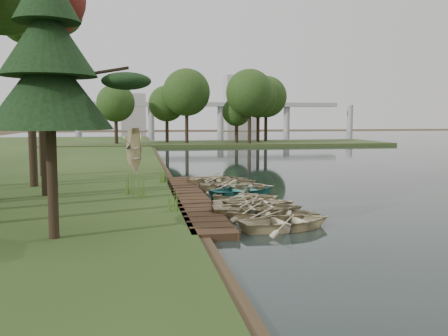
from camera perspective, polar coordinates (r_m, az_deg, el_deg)
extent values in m
plane|color=#3D2F1D|center=(24.29, -0.12, -3.82)|extent=(300.00, 300.00, 0.00)
cube|color=#352314|center=(24.05, -3.89, -3.57)|extent=(1.60, 16.00, 0.30)
cube|color=#35451E|center=(74.69, -0.60, 2.80)|extent=(50.00, 14.00, 0.45)
cylinder|color=black|center=(74.47, -18.67, 4.51)|extent=(0.50, 0.50, 4.80)
sphere|color=#264216|center=(74.50, -18.76, 7.28)|extent=(5.60, 5.60, 5.60)
cylinder|color=black|center=(73.76, -13.53, 4.65)|extent=(0.50, 0.50, 4.80)
sphere|color=#264216|center=(73.79, -13.60, 7.44)|extent=(5.60, 5.60, 5.60)
cylinder|color=black|center=(73.64, -8.33, 4.74)|extent=(0.50, 0.50, 4.80)
sphere|color=#264216|center=(73.68, -8.37, 7.54)|extent=(5.60, 5.60, 5.60)
cylinder|color=black|center=(74.13, -3.16, 4.80)|extent=(0.50, 0.50, 4.80)
sphere|color=#264216|center=(74.16, -3.17, 7.58)|extent=(5.60, 5.60, 5.60)
cylinder|color=black|center=(75.21, 1.91, 4.82)|extent=(0.50, 0.50, 4.80)
sphere|color=#264216|center=(75.24, 1.92, 7.56)|extent=(5.60, 5.60, 5.60)
cylinder|color=black|center=(76.85, 6.80, 4.80)|extent=(0.50, 0.50, 4.80)
sphere|color=#264216|center=(76.88, 6.83, 7.48)|extent=(5.60, 5.60, 5.60)
cylinder|color=black|center=(79.03, 11.45, 4.75)|extent=(0.50, 0.50, 4.80)
sphere|color=#264216|center=(79.06, 11.50, 7.36)|extent=(5.60, 5.60, 5.60)
cube|color=#A5A5A0|center=(144.35, -4.36, 7.28)|extent=(90.00, 4.00, 1.20)
cylinder|color=#A5A5A0|center=(144.49, -16.33, 5.48)|extent=(1.80, 1.80, 8.00)
cylinder|color=#A5A5A0|center=(143.66, -8.34, 5.65)|extent=(1.80, 1.80, 8.00)
cylinder|color=#A5A5A0|center=(145.61, -0.41, 5.71)|extent=(1.80, 1.80, 8.00)
cylinder|color=#A5A5A0|center=(150.22, 7.18, 5.66)|extent=(1.80, 1.80, 8.00)
cylinder|color=#A5A5A0|center=(157.25, 14.19, 5.53)|extent=(1.80, 1.80, 8.00)
cube|color=#A5A5A0|center=(167.19, 1.86, 7.42)|extent=(10.00, 8.00, 18.00)
cube|color=#A5A5A0|center=(168.62, -10.30, 6.30)|extent=(8.00, 8.00, 12.00)
imported|color=beige|center=(18.11, 7.16, -5.84)|extent=(3.85, 3.05, 0.72)
imported|color=beige|center=(19.44, 5.69, -4.99)|extent=(4.29, 3.70, 0.75)
imported|color=beige|center=(20.37, 3.91, -4.45)|extent=(3.92, 2.93, 0.77)
imported|color=beige|center=(21.63, 3.42, -3.89)|extent=(3.79, 2.87, 0.74)
imported|color=beige|center=(22.86, 3.25, -3.49)|extent=(3.72, 3.25, 0.64)
imported|color=beige|center=(23.83, 2.46, -3.12)|extent=(3.69, 3.21, 0.64)
imported|color=teal|center=(25.46, 2.27, -2.43)|extent=(4.23, 3.60, 0.74)
imported|color=beige|center=(26.68, 1.54, -1.96)|extent=(4.75, 4.14, 0.82)
imported|color=beige|center=(27.71, 0.75, -1.77)|extent=(4.14, 3.48, 0.73)
imported|color=beige|center=(28.91, -0.21, -1.37)|extent=(4.71, 4.09, 0.82)
imported|color=beige|center=(30.16, -0.64, -1.14)|extent=(4.17, 3.43, 0.75)
imported|color=beige|center=(33.54, -10.13, -0.20)|extent=(3.78, 3.48, 0.64)
cylinder|color=black|center=(25.47, -19.97, 7.20)|extent=(0.42, 0.42, 9.07)
ellipsoid|color=maroon|center=(26.01, -20.32, 17.24)|extent=(3.83, 3.83, 3.25)
cylinder|color=black|center=(29.08, -21.21, 7.63)|extent=(0.44, 0.44, 9.79)
ellipsoid|color=#264216|center=(29.68, -21.57, 17.11)|extent=(4.61, 4.61, 3.92)
cylinder|color=black|center=(34.23, -20.22, 7.47)|extent=(0.44, 0.44, 9.96)
ellipsoid|color=#264216|center=(34.78, -20.51, 15.70)|extent=(4.65, 4.65, 3.95)
cylinder|color=black|center=(16.23, -19.04, -0.80)|extent=(0.32, 0.32, 3.95)
cone|color=black|center=(16.17, -19.36, 8.79)|extent=(3.80, 3.80, 2.60)
cone|color=black|center=(16.31, -19.53, 13.79)|extent=(2.90, 2.90, 2.25)
cone|color=#3F661E|center=(20.18, -5.60, -3.65)|extent=(0.60, 0.60, 0.90)
cone|color=#3F661E|center=(23.60, -9.68, -2.07)|extent=(0.60, 0.60, 1.12)
cone|color=#3F661E|center=(24.96, -10.57, -1.65)|extent=(0.60, 0.60, 1.13)
cone|color=#3F661E|center=(29.15, -6.96, -0.72)|extent=(0.60, 0.60, 0.96)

